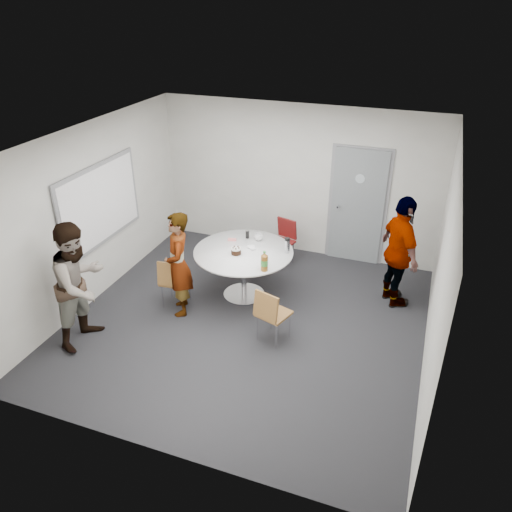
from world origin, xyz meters
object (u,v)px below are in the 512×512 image
at_px(person_right, 400,253).
at_px(chair_near_left, 173,279).
at_px(door, 358,207).
at_px(table, 245,258).
at_px(person_left, 80,284).
at_px(whiteboard, 101,204).
at_px(chair_near_right, 270,312).
at_px(person_main, 178,264).
at_px(chair_far, 284,237).

bearing_deg(person_right, chair_near_left, 81.29).
relative_size(door, table, 1.38).
relative_size(chair_near_left, person_left, 0.46).
height_order(door, person_left, door).
height_order(whiteboard, chair_near_right, whiteboard).
xyz_separation_m(door, person_main, (-2.15, -2.54, -0.22)).
xyz_separation_m(table, chair_near_right, (0.75, -0.98, -0.19)).
bearing_deg(chair_near_left, door, 42.18).
xyz_separation_m(table, person_main, (-0.76, -0.73, 0.11)).
height_order(chair_near_right, person_right, person_right).
xyz_separation_m(door, person_right, (0.85, -1.20, -0.14)).
xyz_separation_m(chair_near_left, person_right, (3.15, 1.28, 0.39)).
bearing_deg(chair_near_left, chair_near_right, -15.75).
xyz_separation_m(chair_near_left, chair_far, (1.15, 1.94, -0.00)).
xyz_separation_m(whiteboard, table, (2.18, 0.47, -0.76)).
distance_m(door, person_right, 1.48).
xyz_separation_m(door, person_left, (-3.05, -3.59, -0.14)).
distance_m(chair_near_right, person_main, 1.56).
bearing_deg(person_right, person_left, 90.66).
distance_m(chair_near_right, person_right, 2.21).
distance_m(chair_far, person_left, 3.61).
height_order(door, person_main, door).
height_order(door, whiteboard, door).
xyz_separation_m(chair_far, person_main, (-0.99, -1.99, 0.31)).
bearing_deg(person_right, chair_near_right, 106.11).
distance_m(chair_near_left, chair_far, 2.25).
height_order(whiteboard, person_left, whiteboard).
relative_size(table, chair_near_right, 1.85).
distance_m(whiteboard, chair_near_left, 1.60).
distance_m(whiteboard, chair_far, 3.12).
bearing_deg(door, chair_near_right, -102.86).
bearing_deg(person_main, whiteboard, -128.59).
relative_size(person_main, person_right, 0.91).
relative_size(chair_far, person_main, 0.51).
bearing_deg(person_right, person_main, 83.21).
height_order(chair_far, person_right, person_right).
relative_size(table, person_left, 0.86).
bearing_deg(whiteboard, door, 32.66).
distance_m(chair_far, person_main, 2.25).
xyz_separation_m(chair_near_right, chair_far, (-0.51, 2.25, -0.01)).
bearing_deg(person_right, chair_far, 41.03).
relative_size(person_left, person_right, 1.01).
bearing_deg(table, whiteboard, -167.81).
bearing_deg(chair_near_right, person_left, -143.96).
relative_size(table, chair_near_left, 1.87).
bearing_deg(door, person_left, -130.33).
bearing_deg(whiteboard, person_right, 13.74).
distance_m(whiteboard, chair_near_right, 3.11).
height_order(chair_near_left, chair_near_right, chair_near_right).
xyz_separation_m(person_main, person_left, (-0.90, -1.05, 0.08)).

